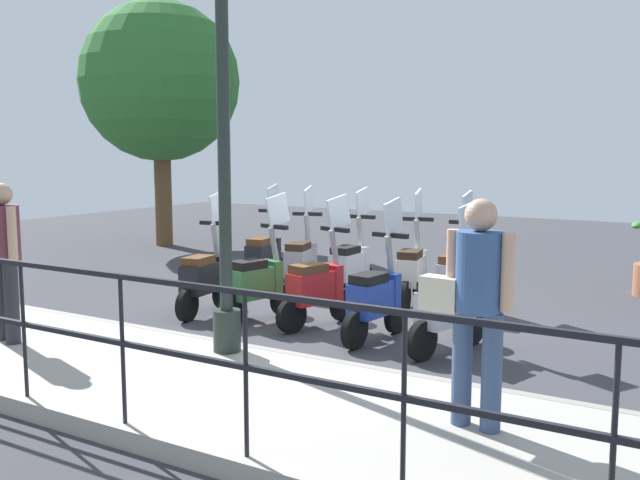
# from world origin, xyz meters

# --- Properties ---
(ground_plane) EXTENTS (28.00, 28.00, 0.00)m
(ground_plane) POSITION_xyz_m (0.00, 0.00, 0.00)
(ground_plane) COLOR #38383D
(promenade_walkway) EXTENTS (2.20, 20.00, 0.15)m
(promenade_walkway) POSITION_xyz_m (-3.15, 0.00, 0.07)
(promenade_walkway) COLOR #A39E93
(promenade_walkway) RESTS_ON ground_plane
(fence_railing) EXTENTS (0.04, 16.03, 1.07)m
(fence_railing) POSITION_xyz_m (-4.20, -0.00, 0.89)
(fence_railing) COLOR black
(fence_railing) RESTS_ON promenade_walkway
(lamp_post_near) EXTENTS (0.26, 0.90, 4.22)m
(lamp_post_near) POSITION_xyz_m (-2.40, -0.02, 2.02)
(lamp_post_near) COLOR #232D28
(lamp_post_near) RESTS_ON promenade_walkway
(pedestrian_with_bag) EXTENTS (0.35, 0.65, 1.59)m
(pedestrian_with_bag) POSITION_xyz_m (-3.01, -2.65, 1.08)
(pedestrian_with_bag) COLOR #384C70
(pedestrian_with_bag) RESTS_ON promenade_walkway
(pedestrian_distant) EXTENTS (0.38, 0.48, 1.59)m
(pedestrian_distant) POSITION_xyz_m (-3.26, 2.07, 1.08)
(pedestrian_distant) COLOR #28282D
(pedestrian_distant) RESTS_ON promenade_walkway
(tree_large) EXTENTS (3.35, 3.35, 5.15)m
(tree_large) POSITION_xyz_m (3.73, 6.54, 3.46)
(tree_large) COLOR brown
(tree_large) RESTS_ON ground_plane
(scooter_near_0) EXTENTS (1.20, 0.53, 1.54)m
(scooter_near_0) POSITION_xyz_m (-0.89, -1.67, 0.48)
(scooter_near_0) COLOR black
(scooter_near_0) RESTS_ON ground_plane
(scooter_near_1) EXTENTS (1.23, 0.44, 1.54)m
(scooter_near_1) POSITION_xyz_m (-0.86, -0.84, 0.48)
(scooter_near_1) COLOR black
(scooter_near_1) RESTS_ON ground_plane
(scooter_near_2) EXTENTS (1.20, 0.54, 1.54)m
(scooter_near_2) POSITION_xyz_m (-0.67, 0.01, 0.48)
(scooter_near_2) COLOR black
(scooter_near_2) RESTS_ON ground_plane
(scooter_near_3) EXTENTS (1.22, 0.50, 1.54)m
(scooter_near_3) POSITION_xyz_m (-0.79, 0.78, 0.48)
(scooter_near_3) COLOR black
(scooter_near_3) RESTS_ON ground_plane
(scooter_near_4) EXTENTS (1.23, 0.45, 1.54)m
(scooter_near_4) POSITION_xyz_m (-0.85, 1.55, 0.48)
(scooter_near_4) COLOR black
(scooter_near_4) RESTS_ON ground_plane
(scooter_far_0) EXTENTS (1.23, 0.44, 1.54)m
(scooter_far_0) POSITION_xyz_m (0.86, -1.13, 0.48)
(scooter_far_0) COLOR black
(scooter_far_0) RESTS_ON ground_plane
(scooter_far_1) EXTENTS (1.22, 0.49, 1.54)m
(scooter_far_1) POSITION_xyz_m (0.96, -0.46, 0.48)
(scooter_far_1) COLOR black
(scooter_far_1) RESTS_ON ground_plane
(scooter_far_2) EXTENTS (1.23, 0.44, 1.54)m
(scooter_far_2) POSITION_xyz_m (0.87, 0.41, 0.48)
(scooter_far_2) COLOR black
(scooter_far_2) RESTS_ON ground_plane
(scooter_far_3) EXTENTS (1.21, 0.51, 1.54)m
(scooter_far_3) POSITION_xyz_m (0.85, 1.20, 0.48)
(scooter_far_3) COLOR black
(scooter_far_3) RESTS_ON ground_plane
(scooter_far_4) EXTENTS (1.23, 0.46, 1.54)m
(scooter_far_4) POSITION_xyz_m (1.02, 1.97, 0.48)
(scooter_far_4) COLOR black
(scooter_far_4) RESTS_ON ground_plane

